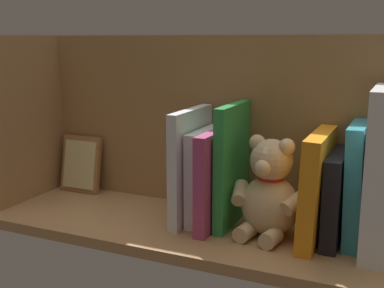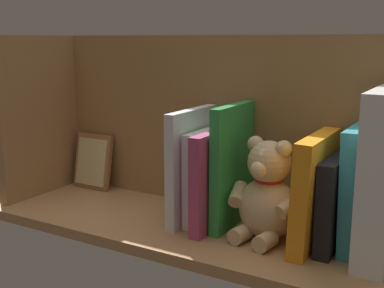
# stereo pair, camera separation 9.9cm
# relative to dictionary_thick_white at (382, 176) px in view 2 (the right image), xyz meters

# --- Properties ---
(ground_plane) EXTENTS (0.91, 0.30, 0.02)m
(ground_plane) POSITION_rel_dictionary_thick_white_xyz_m (0.36, 0.02, -0.16)
(ground_plane) COLOR #A87A4C
(shelf_back_panel) EXTENTS (0.91, 0.02, 0.39)m
(shelf_back_panel) POSITION_rel_dictionary_thick_white_xyz_m (0.36, -0.11, 0.04)
(shelf_back_panel) COLOR #9E7142
(shelf_back_panel) RESTS_ON ground_plane
(shelf_side_divider) EXTENTS (0.02, 0.24, 0.39)m
(shelf_side_divider) POSITION_rel_dictionary_thick_white_xyz_m (0.80, 0.02, 0.04)
(shelf_side_divider) COLOR #A87A4C
(shelf_side_divider) RESTS_ON ground_plane
(dictionary_thick_white) EXTENTS (0.05, 0.19, 0.30)m
(dictionary_thick_white) POSITION_rel_dictionary_thick_white_xyz_m (0.00, 0.00, 0.00)
(dictionary_thick_white) COLOR white
(dictionary_thick_white) RESTS_ON ground_plane
(book_0) EXTENTS (0.04, 0.15, 0.23)m
(book_0) POSITION_rel_dictionary_thick_white_xyz_m (0.05, -0.02, -0.04)
(book_0) COLOR teal
(book_0) RESTS_ON ground_plane
(book_1) EXTENTS (0.03, 0.16, 0.17)m
(book_1) POSITION_rel_dictionary_thick_white_xyz_m (0.08, -0.01, -0.06)
(book_1) COLOR black
(book_1) RESTS_ON ground_plane
(book_2) EXTENTS (0.04, 0.19, 0.21)m
(book_2) POSITION_rel_dictionary_thick_white_xyz_m (0.11, 0.00, -0.04)
(book_2) COLOR orange
(book_2) RESTS_ON ground_plane
(teddy_bear) EXTENTS (0.16, 0.14, 0.20)m
(teddy_bear) POSITION_rel_dictionary_thick_white_xyz_m (0.20, 0.02, -0.06)
(teddy_bear) COLOR #D1B284
(teddy_bear) RESTS_ON ground_plane
(book_3) EXTENTS (0.02, 0.16, 0.25)m
(book_3) POSITION_rel_dictionary_thick_white_xyz_m (0.29, -0.01, -0.02)
(book_3) COLOR green
(book_3) RESTS_ON ground_plane
(book_4) EXTENTS (0.02, 0.19, 0.20)m
(book_4) POSITION_rel_dictionary_thick_white_xyz_m (0.32, 0.00, -0.05)
(book_4) COLOR #B23F72
(book_4) RESTS_ON ground_plane
(book_5) EXTENTS (0.03, 0.16, 0.20)m
(book_5) POSITION_rel_dictionary_thick_white_xyz_m (0.35, -0.02, -0.05)
(book_5) COLOR silver
(book_5) RESTS_ON ground_plane
(book_6) EXTENTS (0.02, 0.18, 0.24)m
(book_6) POSITION_rel_dictionary_thick_white_xyz_m (0.38, -0.00, -0.03)
(book_6) COLOR silver
(book_6) RESTS_ON ground_plane
(picture_frame_leaning) EXTENTS (0.11, 0.04, 0.14)m
(picture_frame_leaning) POSITION_rel_dictionary_thick_white_xyz_m (0.71, -0.07, -0.08)
(picture_frame_leaning) COLOR #9E6B3D
(picture_frame_leaning) RESTS_ON ground_plane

